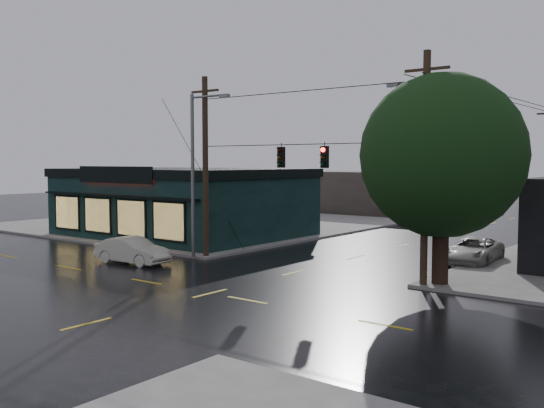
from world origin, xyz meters
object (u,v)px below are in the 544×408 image
Objects in this scene: utility_pole_nw at (206,258)px; suv_silver at (473,250)px; sedan_cream at (132,251)px; utility_pole_ne at (423,288)px; corner_tree at (442,156)px.

suv_silver is (12.50, 7.60, 0.69)m from utility_pole_nw.
sedan_cream is 18.29m from suv_silver.
sedan_cream is (-14.86, -3.73, 0.71)m from utility_pole_ne.
utility_pole_ne is 7.65m from suv_silver.
corner_tree is 16.72m from sedan_cream.
suv_silver is at bearing 93.76° from utility_pole_ne.
utility_pole_nw is at bearing -32.20° from sedan_cream.
utility_pole_ne is (13.00, 0.00, 0.00)m from utility_pole_nw.
corner_tree is at bearing 2.54° from utility_pole_nw.
suv_silver is at bearing 31.31° from utility_pole_nw.
corner_tree is at bearing 50.09° from utility_pole_ne.
utility_pole_nw is 1.00× the size of utility_pole_ne.
sedan_cream is (-15.36, -4.33, -4.99)m from corner_tree.
utility_pole_ne is 15.33m from sedan_cream.
utility_pole_ne is at bearing 0.00° from utility_pole_nw.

